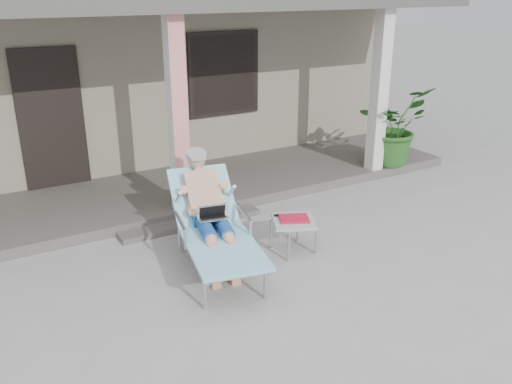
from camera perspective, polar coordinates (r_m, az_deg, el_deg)
ground at (r=6.02m, az=0.33°, el=-9.90°), size 60.00×60.00×0.00m
house at (r=11.35m, az=-16.81°, el=12.96°), size 10.40×5.40×3.30m
porch_deck at (r=8.46m, az=-9.93°, el=-0.20°), size 10.00×2.00×0.15m
porch_overhang at (r=7.85m, az=-11.08°, el=18.45°), size 10.00×2.30×2.85m
porch_step at (r=7.48m, az=-6.82°, el=-3.24°), size 2.00×0.30×0.07m
lounger at (r=6.20m, az=-4.76°, el=-0.82°), size 1.11×2.05×1.29m
side_table at (r=6.62m, az=3.99°, el=-3.24°), size 0.66×0.66×0.45m
potted_palm at (r=9.64m, az=14.14°, el=6.77°), size 1.35×1.21×1.34m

